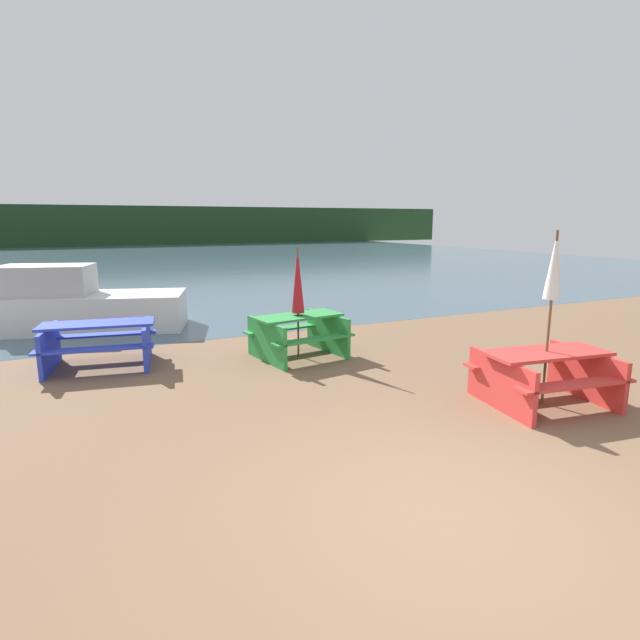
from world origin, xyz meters
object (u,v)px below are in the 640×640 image
at_px(picnic_table_blue, 99,340).
at_px(boat, 78,306).
at_px(picnic_table_green, 298,332).
at_px(umbrella_white, 554,268).
at_px(umbrella_crimson, 298,281).
at_px(picnic_table_red, 545,372).

height_order(picnic_table_blue, boat, boat).
relative_size(picnic_table_green, umbrella_white, 0.75).
bearing_deg(umbrella_white, umbrella_crimson, 119.59).
distance_m(picnic_table_red, picnic_table_green, 4.29).
xyz_separation_m(picnic_table_green, umbrella_white, (2.12, -3.73, 1.42)).
relative_size(picnic_table_blue, umbrella_crimson, 1.00).
xyz_separation_m(picnic_table_red, umbrella_crimson, (-2.12, 3.73, 0.97)).
height_order(picnic_table_green, picnic_table_blue, picnic_table_green).
bearing_deg(picnic_table_blue, umbrella_white, -39.97).
height_order(picnic_table_green, boat, boat).
bearing_deg(boat, picnic_table_green, -33.37).
bearing_deg(picnic_table_green, umbrella_crimson, 90.00).
bearing_deg(boat, umbrella_crimson, -33.37).
bearing_deg(picnic_table_red, umbrella_white, 0.00).
distance_m(picnic_table_red, umbrella_white, 1.43).
height_order(picnic_table_red, umbrella_white, umbrella_white).
xyz_separation_m(picnic_table_red, umbrella_white, (0.00, 0.00, 1.43)).
relative_size(picnic_table_green, picnic_table_blue, 0.88).
height_order(picnic_table_blue, umbrella_crimson, umbrella_crimson).
xyz_separation_m(picnic_table_green, umbrella_crimson, (0.00, 0.00, 0.96)).
distance_m(picnic_table_red, boat, 10.01).
height_order(picnic_table_blue, umbrella_white, umbrella_white).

